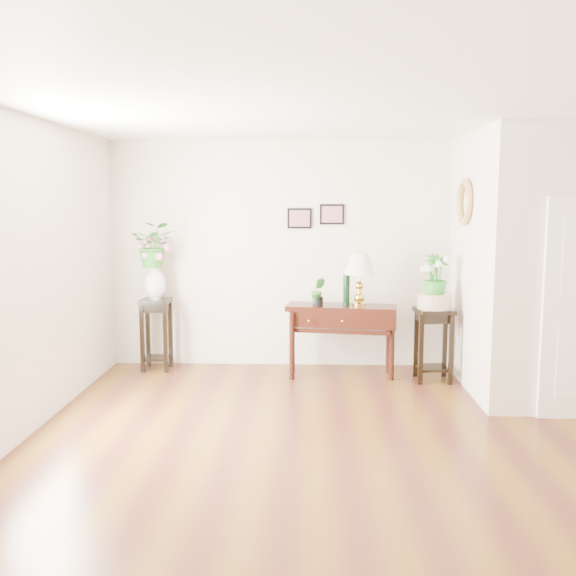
{
  "coord_description": "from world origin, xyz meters",
  "views": [
    {
      "loc": [
        -0.55,
        -5.21,
        2.04
      ],
      "look_at": [
        -0.75,
        1.3,
        1.17
      ],
      "focal_mm": 40.0,
      "sensor_mm": 36.0,
      "label": 1
    }
  ],
  "objects_px": {
    "plant_stand_a": "(157,334)",
    "plant_stand_b": "(433,345)",
    "console_table": "(341,341)",
    "table_lamp": "(359,276)"
  },
  "relations": [
    {
      "from": "plant_stand_b",
      "to": "plant_stand_a",
      "type": "bearing_deg",
      "value": 173.21
    },
    {
      "from": "console_table",
      "to": "plant_stand_a",
      "type": "xyz_separation_m",
      "value": [
        -2.25,
        0.23,
        0.02
      ]
    },
    {
      "from": "plant_stand_a",
      "to": "plant_stand_b",
      "type": "distance_m",
      "value": 3.32
    },
    {
      "from": "console_table",
      "to": "plant_stand_b",
      "type": "xyz_separation_m",
      "value": [
        1.05,
        -0.16,
        -0.0
      ]
    },
    {
      "from": "console_table",
      "to": "plant_stand_a",
      "type": "height_order",
      "value": "plant_stand_a"
    },
    {
      "from": "table_lamp",
      "to": "plant_stand_a",
      "type": "distance_m",
      "value": 2.58
    },
    {
      "from": "table_lamp",
      "to": "plant_stand_b",
      "type": "relative_size",
      "value": 0.74
    },
    {
      "from": "plant_stand_a",
      "to": "plant_stand_b",
      "type": "relative_size",
      "value": 1.04
    },
    {
      "from": "console_table",
      "to": "plant_stand_a",
      "type": "relative_size",
      "value": 1.45
    },
    {
      "from": "console_table",
      "to": "table_lamp",
      "type": "distance_m",
      "value": 0.8
    }
  ]
}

